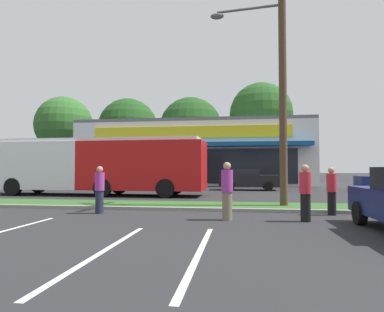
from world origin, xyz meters
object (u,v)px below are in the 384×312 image
Objects in this scene: car_1 at (248,179)px; pedestrian_far at (332,191)px; city_bus at (96,165)px; car_2 at (126,179)px; pedestrian_near_bench at (227,191)px; pedestrian_mid at (100,190)px; pedestrian_by_pole at (305,193)px; car_5 at (36,178)px; utility_pole at (279,57)px.

pedestrian_far is (2.39, -12.55, 0.01)m from car_1.
city_bus is 2.81× the size of car_2.
pedestrian_mid is at bearing -146.84° from pedestrian_near_bench.
pedestrian_by_pole is (1.27, -14.06, 0.05)m from car_1.
pedestrian_by_pole reaches higher than pedestrian_far.
car_5 is at bearing -177.64° from pedestrian_near_bench.
car_5 is 2.68× the size of pedestrian_far.
pedestrian_near_bench is (8.22, -14.55, 0.10)m from car_2.
utility_pole reaches higher than pedestrian_far.
car_5 is at bearing -34.49° from city_bus.
pedestrian_near_bench is at bearing 134.77° from city_bus.
utility_pole is 0.87× the size of city_bus.
pedestrian_mid reaches higher than car_1.
car_5 is 2.45× the size of pedestrian_near_bench.
pedestrian_by_pole is at bearing -54.17° from car_2.
car_1 is 14.13m from pedestrian_near_bench.
pedestrian_mid is (-6.66, 0.84, -0.02)m from pedestrian_by_pole.
car_5 is at bearing 54.23° from pedestrian_far.
car_2 is (-10.16, 11.32, -5.14)m from utility_pole.
car_2 is 17.44m from pedestrian_far.
pedestrian_mid is at bearing -112.17° from car_1.
car_2 is at bearing 131.90° from utility_pole.
city_bus reaches higher than pedestrian_mid.
pedestrian_far is at bearing -48.26° from car_2.
pedestrian_mid is (-4.40, 0.87, -0.06)m from pedestrian_near_bench.
car_5 is at bearing -170.63° from car_2.
pedestrian_far reaches higher than car_2.
city_bus is 7.90× the size of pedestrian_mid.
utility_pole is at bearing 153.93° from city_bus.
city_bus is (-9.81, 5.09, -4.14)m from utility_pole.
pedestrian_by_pole reaches higher than car_2.
utility_pole is 11.80m from city_bus.
city_bus is 7.38× the size of pedestrian_near_bench.
pedestrian_far is (3.39, 1.54, -0.07)m from pedestrian_near_bench.
pedestrian_by_pole is (17.22, -13.41, 0.04)m from car_5.
pedestrian_far is at bearing 150.30° from city_bus.
pedestrian_far is (18.34, -11.90, 0.00)m from car_5.
city_bus is at bearing 177.72° from pedestrian_near_bench.
car_2 is 1.07× the size of car_5.
pedestrian_far reaches higher than car_1.
pedestrian_mid is (-5.39, -13.23, 0.03)m from car_1.
car_2 is at bearing 177.16° from car_1.
city_bus reaches higher than car_2.
pedestrian_mid is 7.81m from pedestrian_far.
pedestrian_near_bench is (-0.99, -14.09, 0.09)m from car_1.
utility_pole is at bearing -48.10° from car_2.
pedestrian_by_pole is 1.02× the size of pedestrian_mid.
utility_pole is 5.58m from pedestrian_far.
pedestrian_by_pole reaches higher than pedestrian_mid.
car_2 is 14.21m from pedestrian_mid.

